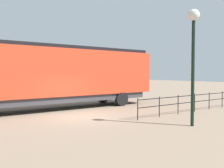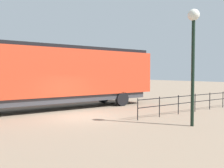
# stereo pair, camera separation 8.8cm
# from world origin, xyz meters

# --- Properties ---
(ground_plane) EXTENTS (120.00, 120.00, 0.00)m
(ground_plane) POSITION_xyz_m (0.00, 0.00, 0.00)
(ground_plane) COLOR #84705B
(locomotive) EXTENTS (2.92, 15.96, 4.43)m
(locomotive) POSITION_xyz_m (-3.66, 0.17, 2.47)
(locomotive) COLOR red
(locomotive) RESTS_ON ground_plane
(lamp_post) EXTENTS (0.55, 0.55, 5.56)m
(lamp_post) POSITION_xyz_m (5.35, 3.00, 4.10)
(lamp_post) COLOR black
(lamp_post) RESTS_ON ground_plane
(platform_fence) EXTENTS (0.05, 10.15, 1.18)m
(platform_fence) POSITION_xyz_m (2.73, 6.91, 0.76)
(platform_fence) COLOR black
(platform_fence) RESTS_ON ground_plane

